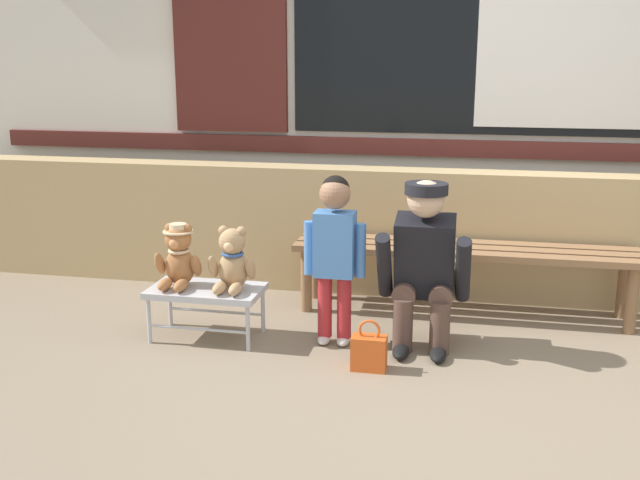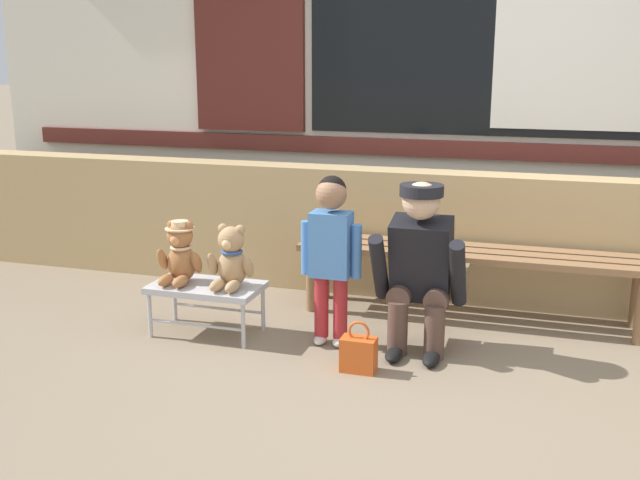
% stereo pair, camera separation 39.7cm
% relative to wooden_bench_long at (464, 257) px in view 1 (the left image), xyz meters
% --- Properties ---
extents(ground_plane, '(60.00, 60.00, 0.00)m').
position_rel_wooden_bench_long_xyz_m(ground_plane, '(-0.05, -1.06, -0.37)').
color(ground_plane, '#84725B').
extents(brick_low_wall, '(7.49, 0.25, 0.85)m').
position_rel_wooden_bench_long_xyz_m(brick_low_wall, '(-0.05, 0.37, 0.05)').
color(brick_low_wall, tan).
rests_on(brick_low_wall, ground).
extents(shop_facade, '(7.64, 0.26, 3.63)m').
position_rel_wooden_bench_long_xyz_m(shop_facade, '(-0.05, 0.88, 1.44)').
color(shop_facade, silver).
rests_on(shop_facade, ground).
extents(wooden_bench_long, '(2.10, 0.40, 0.44)m').
position_rel_wooden_bench_long_xyz_m(wooden_bench_long, '(0.00, 0.00, 0.00)').
color(wooden_bench_long, '#8E6642').
rests_on(wooden_bench_long, ground).
extents(small_display_bench, '(0.64, 0.36, 0.30)m').
position_rel_wooden_bench_long_xyz_m(small_display_bench, '(-1.43, -0.71, -0.11)').
color(small_display_bench, '#BCBCC1').
rests_on(small_display_bench, ground).
extents(teddy_bear_with_hat, '(0.28, 0.27, 0.36)m').
position_rel_wooden_bench_long_xyz_m(teddy_bear_with_hat, '(-1.59, -0.71, 0.10)').
color(teddy_bear_with_hat, '#A86B3D').
rests_on(teddy_bear_with_hat, small_display_bench).
extents(teddy_bear_plain, '(0.28, 0.26, 0.36)m').
position_rel_wooden_bench_long_xyz_m(teddy_bear_plain, '(-1.27, -0.71, 0.09)').
color(teddy_bear_plain, tan).
rests_on(teddy_bear_plain, small_display_bench).
extents(child_standing, '(0.35, 0.18, 0.96)m').
position_rel_wooden_bench_long_xyz_m(child_standing, '(-0.69, -0.65, 0.22)').
color(child_standing, '#B7282D').
rests_on(child_standing, ground).
extents(adult_crouching, '(0.50, 0.49, 0.95)m').
position_rel_wooden_bench_long_xyz_m(adult_crouching, '(-0.19, -0.60, 0.11)').
color(adult_crouching, brown).
rests_on(adult_crouching, ground).
extents(handbag_on_ground, '(0.18, 0.11, 0.27)m').
position_rel_wooden_bench_long_xyz_m(handbag_on_ground, '(-0.45, -0.97, -0.28)').
color(handbag_on_ground, '#DB561E').
rests_on(handbag_on_ground, ground).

